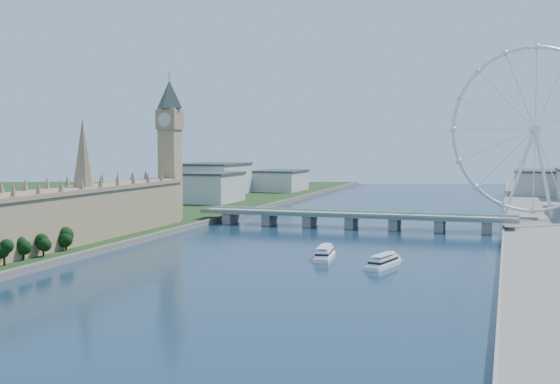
% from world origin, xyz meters
% --- Properties ---
extents(ground, '(2000.00, 2000.00, 0.00)m').
position_xyz_m(ground, '(0.00, 0.00, 0.00)').
color(ground, '#1B314D').
rests_on(ground, ground).
extents(parliament_range, '(24.00, 200.00, 70.00)m').
position_xyz_m(parliament_range, '(-128.00, 170.00, 18.48)').
color(parliament_range, tan).
rests_on(parliament_range, ground).
extents(big_ben, '(20.02, 20.02, 110.00)m').
position_xyz_m(big_ben, '(-128.00, 278.00, 66.57)').
color(big_ben, tan).
rests_on(big_ben, ground).
extents(westminster_bridge, '(220.00, 22.00, 9.50)m').
position_xyz_m(westminster_bridge, '(0.00, 300.00, 6.63)').
color(westminster_bridge, gray).
rests_on(westminster_bridge, ground).
extents(london_eye, '(113.60, 39.12, 124.30)m').
position_xyz_m(london_eye, '(119.98, 355.08, 67.52)').
color(london_eye, silver).
rests_on(london_eye, ground).
extents(city_skyline, '(505.00, 280.00, 32.00)m').
position_xyz_m(city_skyline, '(39.22, 560.08, 16.96)').
color(city_skyline, beige).
rests_on(city_skyline, ground).
extents(tour_boat_near, '(11.33, 31.59, 6.84)m').
position_xyz_m(tour_boat_near, '(15.09, 165.54, 0.00)').
color(tour_boat_near, white).
rests_on(tour_boat_near, ground).
extents(tour_boat_far, '(14.54, 30.77, 6.59)m').
position_xyz_m(tour_boat_far, '(47.42, 150.37, 0.00)').
color(tour_boat_far, silver).
rests_on(tour_boat_far, ground).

